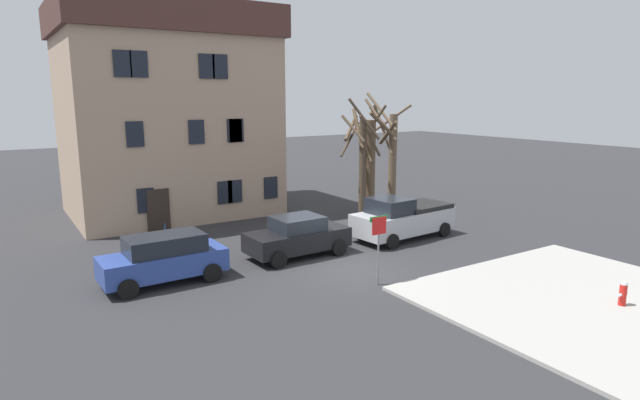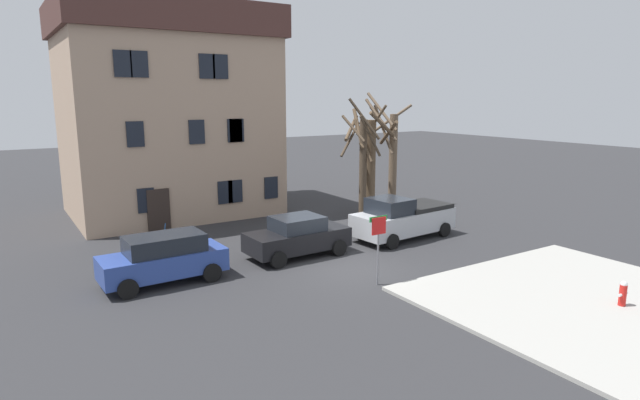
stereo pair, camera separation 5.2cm
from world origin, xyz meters
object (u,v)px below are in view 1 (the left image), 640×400
object	(u,v)px
pickup_truck_silver	(403,218)
street_sign_pole	(379,237)
car_blue_wagon	(164,258)
fire_hydrant	(623,293)
tree_bare_near	(363,161)
bicycle_leaning	(170,237)
car_black_sedan	(297,236)
building_main	(167,111)
tree_bare_mid	(370,160)
tree_bare_far	(390,152)

from	to	relation	value
pickup_truck_silver	street_sign_pole	size ratio (longest dim) A/B	2.10
car_blue_wagon	fire_hydrant	distance (m)	15.17
tree_bare_near	bicycle_leaning	bearing A→B (deg)	178.80
fire_hydrant	bicycle_leaning	size ratio (longest dim) A/B	0.46
car_black_sedan	street_sign_pole	distance (m)	4.61
car_blue_wagon	street_sign_pole	bearing A→B (deg)	-34.12
car_black_sedan	street_sign_pole	world-z (taller)	street_sign_pole
building_main	street_sign_pole	bearing A→B (deg)	-81.26
tree_bare_mid	street_sign_pole	distance (m)	11.28
street_sign_pole	tree_bare_mid	bearing A→B (deg)	53.93
pickup_truck_silver	street_sign_pole	xyz separation A→B (m)	(-4.89, -4.29, 0.79)
tree_bare_near	tree_bare_mid	xyz separation A→B (m)	(0.73, 0.33, -0.05)
building_main	car_black_sedan	size ratio (longest dim) A/B	2.60
tree_bare_near	car_black_sedan	bearing A→B (deg)	-146.98
building_main	car_black_sedan	world-z (taller)	building_main
car_blue_wagon	car_black_sedan	size ratio (longest dim) A/B	1.00
car_blue_wagon	tree_bare_near	bearing A→B (deg)	20.24
car_blue_wagon	tree_bare_far	bearing A→B (deg)	20.12
pickup_truck_silver	bicycle_leaning	world-z (taller)	pickup_truck_silver
tree_bare_near	tree_bare_far	distance (m)	2.93
car_black_sedan	tree_bare_mid	bearing A→B (deg)	32.20
car_blue_wagon	bicycle_leaning	xyz separation A→B (m)	(1.60, 4.69, -0.54)
tree_bare_near	bicycle_leaning	xyz separation A→B (m)	(-10.54, 0.22, -2.77)
tree_bare_near	car_black_sedan	size ratio (longest dim) A/B	1.49
tree_bare_far	pickup_truck_silver	size ratio (longest dim) A/B	1.30
pickup_truck_silver	fire_hydrant	size ratio (longest dim) A/B	6.56
tree_bare_mid	pickup_truck_silver	bearing A→B (deg)	-109.65
tree_bare_mid	fire_hydrant	distance (m)	15.12
fire_hydrant	car_blue_wagon	bearing A→B (deg)	138.59
bicycle_leaning	car_black_sedan	bearing A→B (deg)	-48.17
car_black_sedan	street_sign_pole	xyz separation A→B (m)	(0.68, -4.47, 0.90)
tree_bare_far	pickup_truck_silver	distance (m)	7.00
tree_bare_mid	pickup_truck_silver	size ratio (longest dim) A/B	1.13
tree_bare_mid	car_blue_wagon	size ratio (longest dim) A/B	1.36
building_main	car_blue_wagon	bearing A→B (deg)	-108.34
tree_bare_mid	bicycle_leaning	distance (m)	11.59
tree_bare_far	fire_hydrant	size ratio (longest dim) A/B	8.50
car_black_sedan	bicycle_leaning	xyz separation A→B (m)	(-4.00, 4.47, -0.48)
tree_bare_mid	street_sign_pole	bearing A→B (deg)	-126.07
car_blue_wagon	fire_hydrant	size ratio (longest dim) A/B	5.46
tree_bare_near	street_sign_pole	xyz separation A→B (m)	(-5.86, -8.72, -1.39)
tree_bare_far	fire_hydrant	world-z (taller)	tree_bare_far
tree_bare_near	tree_bare_mid	size ratio (longest dim) A/B	1.10
tree_bare_mid	bicycle_leaning	size ratio (longest dim) A/B	3.37
building_main	car_blue_wagon	xyz separation A→B (m)	(-3.84, -11.58, -4.81)
building_main	pickup_truck_silver	size ratio (longest dim) A/B	2.16
street_sign_pole	bicycle_leaning	world-z (taller)	street_sign_pole
tree_bare_far	car_black_sedan	world-z (taller)	tree_bare_far
tree_bare_far	street_sign_pole	distance (m)	13.08
tree_bare_near	fire_hydrant	distance (m)	14.76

